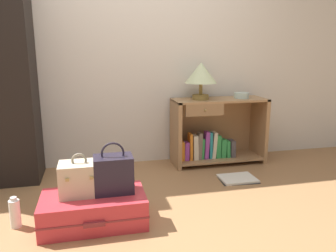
{
  "coord_description": "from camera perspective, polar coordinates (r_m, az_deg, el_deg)",
  "views": [
    {
      "loc": [
        -0.42,
        -2.06,
        1.21
      ],
      "look_at": [
        0.24,
        0.75,
        0.55
      ],
      "focal_mm": 35.68,
      "sensor_mm": 36.0,
      "label": 1
    }
  ],
  "objects": [
    {
      "name": "back_wall",
      "position": [
        3.59,
        -6.69,
        14.21
      ],
      "size": [
        6.4,
        0.1,
        2.6
      ],
      "primitive_type": "cube",
      "color": "silver",
      "rests_on": "ground_plane"
    },
    {
      "name": "bottle",
      "position": [
        2.62,
        -24.69,
        -13.37
      ],
      "size": [
        0.07,
        0.07,
        0.22
      ],
      "color": "white",
      "rests_on": "ground_plane"
    },
    {
      "name": "ground_plane",
      "position": [
        2.42,
        -1.58,
        -17.04
      ],
      "size": [
        9.0,
        9.0,
        0.0
      ],
      "primitive_type": "plane",
      "color": "#9E7047"
    },
    {
      "name": "train_case",
      "position": [
        2.43,
        -14.77,
        -8.66
      ],
      "size": [
        0.28,
        0.22,
        0.3
      ],
      "color": "beige",
      "rests_on": "suitcase_large"
    },
    {
      "name": "open_book_on_floor",
      "position": [
        3.3,
        11.79,
        -8.79
      ],
      "size": [
        0.37,
        0.3,
        0.02
      ],
      "color": "white",
      "rests_on": "ground_plane"
    },
    {
      "name": "suitcase_large",
      "position": [
        2.49,
        -12.55,
        -13.74
      ],
      "size": [
        0.73,
        0.43,
        0.22
      ],
      "color": "#D1333D",
      "rests_on": "ground_plane"
    },
    {
      "name": "handbag",
      "position": [
        2.42,
        -9.29,
        -8.03
      ],
      "size": [
        0.27,
        0.19,
        0.37
      ],
      "color": "#231E2D",
      "rests_on": "suitcase_large"
    },
    {
      "name": "table_lamp",
      "position": [
        3.49,
        5.66,
        8.8
      ],
      "size": [
        0.33,
        0.33,
        0.38
      ],
      "color": "olive",
      "rests_on": "bookshelf"
    },
    {
      "name": "bowl",
      "position": [
        3.68,
        12.44,
        5.13
      ],
      "size": [
        0.16,
        0.16,
        0.06
      ],
      "primitive_type": "cylinder",
      "color": "silver",
      "rests_on": "bookshelf"
    },
    {
      "name": "bookshelf",
      "position": [
        3.66,
        8.04,
        -1.1
      ],
      "size": [
        1.0,
        0.39,
        0.71
      ],
      "color": "#A37A51",
      "rests_on": "ground_plane"
    }
  ]
}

